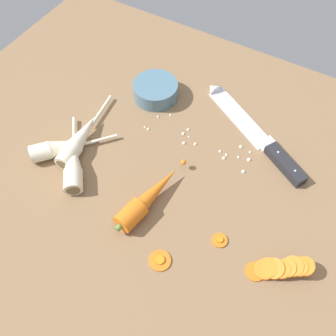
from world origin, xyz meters
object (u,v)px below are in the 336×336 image
chefs_knife (251,128)px  parsnip_mid_left (73,164)px  carrot_slice_stray_mid (220,240)px  parsnip_front (59,148)px  whole_carrot (147,199)px  carrot_slice_stray_near (160,260)px  carrot_slice_stack (280,268)px  prep_bowl (156,90)px  parsnip_mid_right (79,140)px

chefs_knife → parsnip_mid_left: bearing=-134.4°
parsnip_mid_left → carrot_slice_stray_mid: 34.62cm
parsnip_front → whole_carrot: bearing=-3.3°
carrot_slice_stray_near → whole_carrot: bearing=132.3°
carrot_slice_stack → prep_bowl: (-42.57, 26.98, 0.85)cm
whole_carrot → carrot_slice_stray_mid: (16.31, 0.06, -1.74)cm
chefs_knife → carrot_slice_stray_mid: bearing=-78.6°
parsnip_mid_left → prep_bowl: same height
parsnip_mid_left → carrot_slice_stray_mid: parsnip_mid_left is taller
parsnip_mid_right → prep_bowl: (6.89, 21.71, 0.17)cm
whole_carrot → prep_bowl: bearing=117.8°
parsnip_mid_right → prep_bowl: 22.78cm
chefs_knife → carrot_slice_stack: size_ratio=2.87×
parsnip_mid_left → prep_bowl: size_ratio=1.61×
carrot_slice_stray_mid → prep_bowl: prep_bowl is taller
whole_carrot → carrot_slice_stack: 28.31cm
whole_carrot → parsnip_mid_left: bearing=-178.2°
parsnip_front → carrot_slice_stack: size_ratio=1.44×
carrot_slice_stray_near → prep_bowl: size_ratio=0.38×
whole_carrot → carrot_slice_stray_near: 12.53cm
whole_carrot → parsnip_mid_right: bearing=165.7°
parsnip_mid_right → carrot_slice_stray_near: bearing=-26.3°
carrot_slice_stack → prep_bowl: prep_bowl is taller
carrot_slice_stack → carrot_slice_stray_mid: size_ratio=3.65×
chefs_knife → carrot_slice_stray_near: 38.05cm
whole_carrot → parsnip_mid_right: whole_carrot is taller
carrot_slice_stray_near → prep_bowl: prep_bowl is taller
carrot_slice_stack → carrot_slice_stray_near: bearing=-155.0°
carrot_slice_stray_mid → prep_bowl: 40.86cm
whole_carrot → carrot_slice_stack: size_ratio=1.89×
parsnip_front → carrot_slice_stray_mid: 39.99cm
carrot_slice_stray_mid → chefs_knife: bearing=101.4°
chefs_knife → carrot_slice_stray_near: size_ratio=7.60×
chefs_knife → parsnip_mid_left: (-28.78, -29.39, 1.33)cm
parsnip_front → parsnip_mid_right: bearing=58.5°
parsnip_mid_right → chefs_knife: bearing=36.5°
carrot_slice_stray_near → carrot_slice_stray_mid: 12.20cm
carrot_slice_stack → carrot_slice_stray_mid: (-11.98, -0.06, -0.94)cm
chefs_knife → parsnip_mid_right: 39.42cm
chefs_knife → carrot_slice_stack: bearing=-58.2°
chefs_knife → whole_carrot: whole_carrot is taller
chefs_knife → carrot_slice_stack: 33.76cm
parsnip_front → parsnip_mid_right: same height
parsnip_mid_left → carrot_slice_stray_near: (26.61, -8.60, -1.62)cm
carrot_slice_stack → parsnip_front: bearing=178.6°
parsnip_front → parsnip_mid_right: size_ratio=0.70×
whole_carrot → parsnip_front: (-23.63, 1.37, -0.12)cm
parsnip_mid_left → carrot_slice_stack: size_ratio=1.60×
parsnip_mid_right → carrot_slice_stray_near: 32.95cm
parsnip_mid_left → carrot_slice_stray_mid: (34.57, 0.64, -1.62)cm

